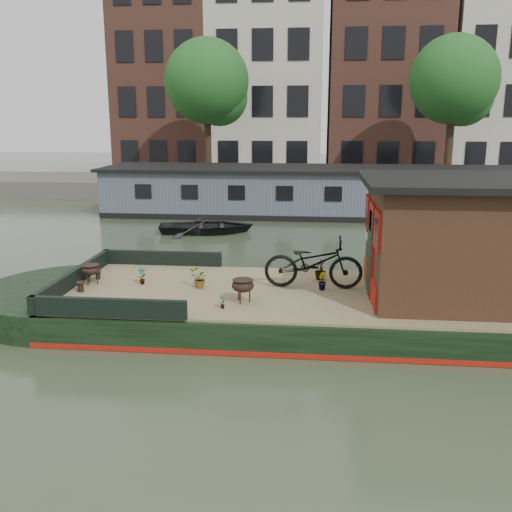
# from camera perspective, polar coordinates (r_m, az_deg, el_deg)

# --- Properties ---
(ground) EXTENTS (120.00, 120.00, 0.00)m
(ground) POSITION_cam_1_polar(r_m,az_deg,el_deg) (12.28, 9.10, -6.59)
(ground) COLOR #2C3824
(ground) RESTS_ON ground
(houseboat_hull) EXTENTS (14.01, 4.02, 0.60)m
(houseboat_hull) POSITION_cam_1_polar(r_m,az_deg,el_deg) (12.18, 2.86, -5.24)
(houseboat_hull) COLOR black
(houseboat_hull) RESTS_ON ground
(houseboat_deck) EXTENTS (11.80, 3.80, 0.05)m
(houseboat_deck) POSITION_cam_1_polar(r_m,az_deg,el_deg) (12.08, 9.21, -3.81)
(houseboat_deck) COLOR #8F7D58
(houseboat_deck) RESTS_ON houseboat_hull
(bow_bulwark) EXTENTS (3.00, 4.00, 0.35)m
(bow_bulwark) POSITION_cam_1_polar(r_m,az_deg,el_deg) (12.76, -14.12, -2.18)
(bow_bulwark) COLOR black
(bow_bulwark) RESTS_ON houseboat_deck
(cabin) EXTENTS (4.00, 3.50, 2.42)m
(cabin) POSITION_cam_1_polar(r_m,az_deg,el_deg) (12.11, 19.83, 1.71)
(cabin) COLOR #311E13
(cabin) RESTS_ON houseboat_deck
(bicycle) EXTENTS (2.10, 0.73, 1.10)m
(bicycle) POSITION_cam_1_polar(r_m,az_deg,el_deg) (12.24, 5.75, -0.67)
(bicycle) COLOR black
(bicycle) RESTS_ON houseboat_deck
(potted_plant_a) EXTENTS (0.24, 0.23, 0.38)m
(potted_plant_a) POSITION_cam_1_polar(r_m,az_deg,el_deg) (12.75, -11.35, -1.96)
(potted_plant_a) COLOR brown
(potted_plant_a) RESTS_ON houseboat_deck
(potted_plant_b) EXTENTS (0.22, 0.25, 0.38)m
(potted_plant_b) POSITION_cam_1_polar(r_m,az_deg,el_deg) (12.20, 6.61, -2.50)
(potted_plant_b) COLOR brown
(potted_plant_b) RESTS_ON houseboat_deck
(potted_plant_c) EXTENTS (0.49, 0.48, 0.41)m
(potted_plant_c) POSITION_cam_1_polar(r_m,az_deg,el_deg) (12.29, -5.72, -2.27)
(potted_plant_c) COLOR #9B592D
(potted_plant_c) RESTS_ON houseboat_deck
(potted_plant_d) EXTENTS (0.35, 0.35, 0.47)m
(potted_plant_d) POSITION_cam_1_polar(r_m,az_deg,el_deg) (12.95, 6.47, -1.34)
(potted_plant_d) COLOR brown
(potted_plant_d) RESTS_ON houseboat_deck
(potted_plant_e) EXTENTS (0.16, 0.17, 0.26)m
(potted_plant_e) POSITION_cam_1_polar(r_m,az_deg,el_deg) (10.96, -3.38, -4.61)
(potted_plant_e) COLOR maroon
(potted_plant_e) RESTS_ON houseboat_deck
(brazier_front) EXTENTS (0.54, 0.54, 0.47)m
(brazier_front) POSITION_cam_1_polar(r_m,az_deg,el_deg) (11.29, -1.32, -3.49)
(brazier_front) COLOR black
(brazier_front) RESTS_ON houseboat_deck
(brazier_rear) EXTENTS (0.52, 0.52, 0.44)m
(brazier_rear) POSITION_cam_1_polar(r_m,az_deg,el_deg) (13.04, -16.16, -1.77)
(brazier_rear) COLOR black
(brazier_rear) RESTS_ON houseboat_deck
(bollard_port) EXTENTS (0.16, 0.16, 0.18)m
(bollard_port) POSITION_cam_1_polar(r_m,az_deg,el_deg) (13.42, -15.51, -1.86)
(bollard_port) COLOR black
(bollard_port) RESTS_ON houseboat_deck
(bollard_stbd) EXTENTS (0.19, 0.19, 0.22)m
(bollard_stbd) POSITION_cam_1_polar(r_m,az_deg,el_deg) (12.55, -17.12, -2.95)
(bollard_stbd) COLOR black
(bollard_stbd) RESTS_ON houseboat_deck
(dinghy) EXTENTS (3.89, 3.05, 0.73)m
(dinghy) POSITION_cam_1_polar(r_m,az_deg,el_deg) (21.62, -4.96, 3.31)
(dinghy) COLOR black
(dinghy) RESTS_ON ground
(far_houseboat) EXTENTS (20.40, 4.40, 2.11)m
(far_houseboat) POSITION_cam_1_polar(r_m,az_deg,el_deg) (25.73, 7.60, 6.25)
(far_houseboat) COLOR slate
(far_houseboat) RESTS_ON ground
(quay) EXTENTS (60.00, 6.00, 0.90)m
(quay) POSITION_cam_1_polar(r_m,az_deg,el_deg) (32.24, 7.28, 6.79)
(quay) COLOR #47443F
(quay) RESTS_ON ground
(townhouse_row) EXTENTS (27.25, 8.00, 16.50)m
(townhouse_row) POSITION_cam_1_polar(r_m,az_deg,el_deg) (39.20, 7.65, 18.88)
(townhouse_row) COLOR brown
(townhouse_row) RESTS_ON ground
(tree_left) EXTENTS (4.40, 4.40, 7.40)m
(tree_left) POSITION_cam_1_polar(r_m,az_deg,el_deg) (31.15, -4.64, 16.65)
(tree_left) COLOR #332316
(tree_left) RESTS_ON quay
(tree_right) EXTENTS (4.40, 4.40, 7.40)m
(tree_right) POSITION_cam_1_polar(r_m,az_deg,el_deg) (31.40, 19.38, 15.94)
(tree_right) COLOR #332316
(tree_right) RESTS_ON quay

